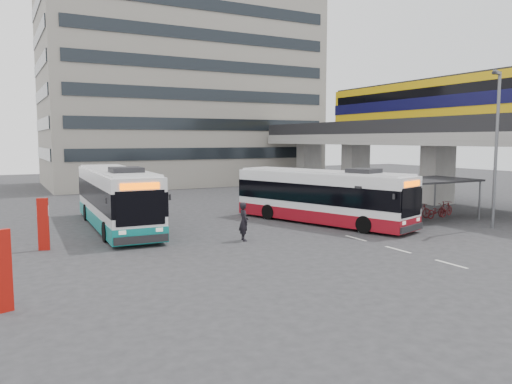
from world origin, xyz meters
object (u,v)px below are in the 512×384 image
pedestrian (244,222)px  lamp_post (496,140)px  bus_main (321,197)px  bus_teal (116,199)px

pedestrian → lamp_post: bearing=-94.3°
lamp_post → pedestrian: bearing=141.5°
bus_main → lamp_post: (7.53, -6.03, 3.41)m
bus_teal → pedestrian: (4.78, -6.73, -0.71)m
bus_main → bus_teal: 12.03m
pedestrian → bus_main: bearing=-58.9°
bus_main → pedestrian: (-6.50, -2.56, -0.62)m
bus_main → bus_teal: bus_teal is taller
bus_teal → pedestrian: bus_teal is taller
pedestrian → lamp_post: size_ratio=0.22×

